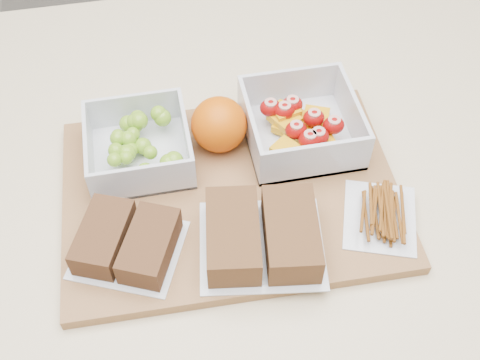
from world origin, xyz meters
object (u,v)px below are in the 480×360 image
(pretzel_bag, at_px, (381,213))
(cutting_board, at_px, (231,193))
(fruit_container, at_px, (301,126))
(grape_container, at_px, (140,145))
(sandwich_bag_center, at_px, (262,235))
(orange, at_px, (219,124))
(sandwich_bag_left, at_px, (127,242))

(pretzel_bag, bearing_deg, cutting_board, 155.25)
(fruit_container, bearing_deg, grape_container, 177.95)
(grape_container, height_order, sandwich_bag_center, grape_container)
(grape_container, distance_m, pretzel_bag, 0.31)
(cutting_board, bearing_deg, sandwich_bag_center, -75.54)
(cutting_board, bearing_deg, orange, 91.74)
(orange, bearing_deg, sandwich_bag_left, -132.64)
(cutting_board, xyz_separation_m, sandwich_bag_left, (-0.13, -0.07, 0.03))
(fruit_container, relative_size, pretzel_bag, 1.13)
(fruit_container, relative_size, sandwich_bag_left, 0.94)
(orange, distance_m, sandwich_bag_left, 0.20)
(fruit_container, distance_m, sandwich_bag_left, 0.28)
(orange, height_order, pretzel_bag, orange)
(sandwich_bag_left, bearing_deg, sandwich_bag_center, -8.69)
(orange, height_order, sandwich_bag_left, orange)
(orange, height_order, sandwich_bag_center, orange)
(sandwich_bag_left, bearing_deg, pretzel_bag, -2.45)
(grape_container, distance_m, fruit_container, 0.21)
(cutting_board, distance_m, pretzel_bag, 0.19)
(fruit_container, height_order, sandwich_bag_left, fruit_container)
(sandwich_bag_left, distance_m, pretzel_bag, 0.30)
(sandwich_bag_left, relative_size, sandwich_bag_center, 0.94)
(grape_container, relative_size, sandwich_bag_center, 0.80)
(fruit_container, distance_m, pretzel_bag, 0.16)
(cutting_board, bearing_deg, fruit_container, 34.03)
(grape_container, height_order, pretzel_bag, grape_container)
(sandwich_bag_center, bearing_deg, pretzel_bag, 4.02)
(cutting_board, height_order, sandwich_bag_center, sandwich_bag_center)
(cutting_board, height_order, pretzel_bag, pretzel_bag)
(cutting_board, height_order, grape_container, grape_container)
(cutting_board, distance_m, grape_container, 0.13)
(sandwich_bag_left, bearing_deg, orange, 47.36)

